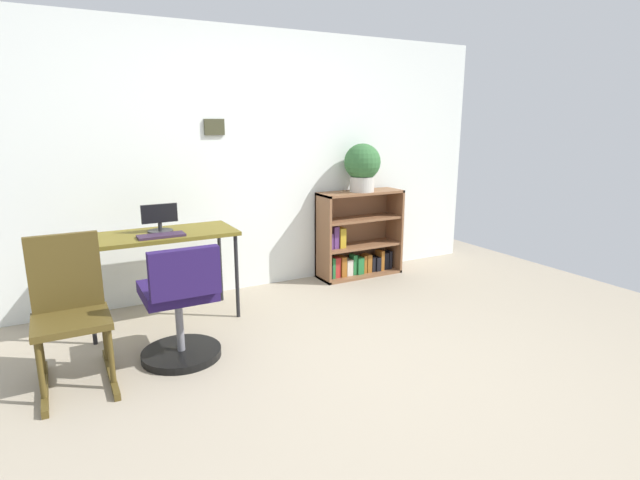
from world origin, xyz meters
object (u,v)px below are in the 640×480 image
monitor (160,219)px  keyboard (161,236)px  desk (160,240)px  office_chair (181,311)px  potted_plant_on_shelf (362,165)px  rocking_chair (70,309)px  bookshelf_low (357,239)px

monitor → keyboard: monitor is taller
desk → keyboard: 0.15m
monitor → office_chair: bearing=-94.3°
desk → monitor: monitor is taller
desk → potted_plant_on_shelf: potted_plant_on_shelf is taller
monitor → rocking_chair: bearing=-133.6°
bookshelf_low → potted_plant_on_shelf: (0.02, -0.05, 0.74)m
office_chair → bookshelf_low: (2.02, 1.06, 0.02)m
keyboard → office_chair: 0.72m
keyboard → rocking_chair: (-0.66, -0.55, -0.27)m
potted_plant_on_shelf → bookshelf_low: bearing=108.4°
keyboard → bookshelf_low: 2.06m
desk → potted_plant_on_shelf: size_ratio=2.45×
rocking_chair → potted_plant_on_shelf: bearing=19.2°
desk → office_chair: (-0.04, -0.76, -0.30)m
office_chair → potted_plant_on_shelf: bearing=26.2°
desk → keyboard: bearing=-94.2°
keyboard → potted_plant_on_shelf: size_ratio=0.72×
bookshelf_low → desk: bearing=-171.5°
desk → monitor: 0.16m
desk → bookshelf_low: size_ratio=1.31×
bookshelf_low → potted_plant_on_shelf: potted_plant_on_shelf is taller
desk → keyboard: keyboard is taller
rocking_chair → bookshelf_low: size_ratio=1.02×
keyboard → bookshelf_low: (1.99, 0.43, -0.34)m
keyboard → potted_plant_on_shelf: potted_plant_on_shelf is taller
rocking_chair → potted_plant_on_shelf: size_ratio=1.90×
rocking_chair → bookshelf_low: (2.64, 0.98, -0.08)m
desk → rocking_chair: size_ratio=1.29×
monitor → potted_plant_on_shelf: bearing=6.0°
rocking_chair → office_chair: bearing=-6.9°
desk → bookshelf_low: (1.98, 0.29, -0.27)m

